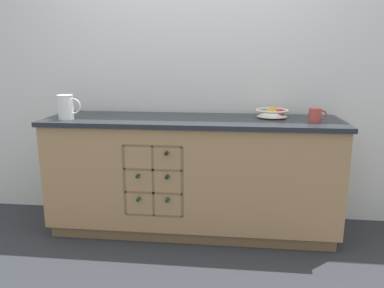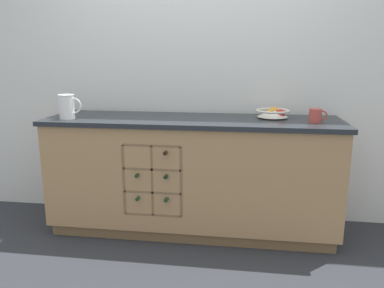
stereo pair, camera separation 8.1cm
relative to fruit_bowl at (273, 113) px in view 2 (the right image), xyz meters
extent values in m
plane|color=#2D3035|center=(-0.61, -0.11, -0.95)|extent=(14.00, 14.00, 0.00)
cube|color=silver|center=(-0.61, 0.25, 0.32)|extent=(4.61, 0.06, 2.55)
cube|color=brown|center=(-0.61, -0.11, -0.91)|extent=(2.15, 0.52, 0.09)
cube|color=tan|center=(-0.61, -0.11, -0.47)|extent=(2.21, 0.58, 0.79)
cube|color=#23282D|center=(-0.61, -0.11, -0.06)|extent=(2.25, 0.62, 0.03)
cube|color=brown|center=(-0.86, -0.30, -0.46)|extent=(0.43, 0.01, 0.53)
cube|color=brown|center=(-1.08, -0.35, -0.46)|extent=(0.02, 0.10, 0.53)
cube|color=brown|center=(-0.65, -0.35, -0.46)|extent=(0.02, 0.10, 0.53)
cube|color=brown|center=(-0.86, -0.35, -0.72)|extent=(0.43, 0.10, 0.02)
cube|color=brown|center=(-0.86, -0.35, -0.55)|extent=(0.43, 0.10, 0.02)
cube|color=brown|center=(-0.86, -0.35, -0.37)|extent=(0.43, 0.10, 0.02)
cube|color=brown|center=(-0.86, -0.35, -0.20)|extent=(0.43, 0.10, 0.02)
cube|color=brown|center=(-0.86, -0.35, -0.46)|extent=(0.02, 0.10, 0.53)
cylinder|color=#19381E|center=(-0.97, -0.24, -0.59)|extent=(0.07, 0.22, 0.07)
cylinder|color=#19381E|center=(-0.97, -0.39, -0.59)|extent=(0.03, 0.09, 0.03)
cylinder|color=#19381E|center=(-0.76, -0.25, -0.59)|extent=(0.08, 0.21, 0.08)
cylinder|color=#19381E|center=(-0.76, -0.39, -0.59)|extent=(0.03, 0.09, 0.03)
cylinder|color=#19381E|center=(-0.97, -0.24, -0.42)|extent=(0.07, 0.21, 0.07)
cylinder|color=#19381E|center=(-0.97, -0.39, -0.42)|extent=(0.03, 0.09, 0.03)
cylinder|color=black|center=(-0.76, -0.25, -0.42)|extent=(0.07, 0.20, 0.07)
cylinder|color=black|center=(-0.76, -0.39, -0.42)|extent=(0.03, 0.09, 0.03)
cylinder|color=black|center=(-0.76, -0.25, -0.24)|extent=(0.07, 0.21, 0.07)
cylinder|color=black|center=(-0.76, -0.40, -0.24)|extent=(0.03, 0.09, 0.03)
cylinder|color=silver|center=(0.00, 0.00, -0.04)|extent=(0.11, 0.11, 0.01)
cone|color=silver|center=(0.00, 0.00, 0.00)|extent=(0.23, 0.23, 0.06)
torus|color=silver|center=(0.00, 0.00, 0.01)|extent=(0.25, 0.25, 0.02)
sphere|color=gold|center=(-0.02, -0.02, 0.00)|extent=(0.07, 0.07, 0.07)
sphere|color=gold|center=(0.01, 0.03, 0.00)|extent=(0.08, 0.08, 0.08)
sphere|color=red|center=(0.06, -0.02, 0.00)|extent=(0.07, 0.07, 0.07)
cylinder|color=white|center=(-1.55, -0.26, 0.05)|extent=(0.11, 0.11, 0.19)
torus|color=white|center=(-1.55, -0.26, 0.14)|extent=(0.12, 0.12, 0.01)
torus|color=white|center=(-1.49, -0.26, 0.06)|extent=(0.12, 0.01, 0.12)
cylinder|color=#B7473D|center=(0.28, -0.17, 0.01)|extent=(0.09, 0.09, 0.10)
torus|color=#B7473D|center=(0.33, -0.17, 0.01)|extent=(0.08, 0.01, 0.08)
camera|label=1|loc=(-0.30, -2.92, 0.41)|focal=35.00mm
camera|label=2|loc=(-0.21, -2.91, 0.41)|focal=35.00mm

